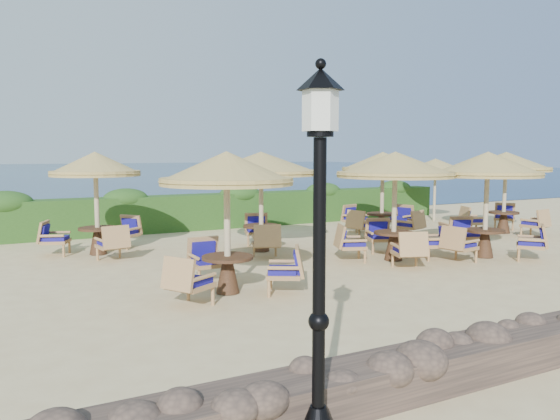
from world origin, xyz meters
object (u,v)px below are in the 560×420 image
object	(u,v)px
cafe_set_0	(227,196)
cafe_set_5	(382,180)
extra_parasol	(435,165)
cafe_set_4	(261,174)
cafe_set_3	(96,186)
cafe_set_6	(505,175)
lamp_post	(319,281)
cafe_set_2	(487,183)
cafe_set_1	(395,185)

from	to	relation	value
cafe_set_0	cafe_set_5	distance (m)	8.42
extra_parasol	cafe_set_0	world-z (taller)	cafe_set_0
cafe_set_4	cafe_set_5	world-z (taller)	same
cafe_set_3	cafe_set_6	size ratio (longest dim) A/B	0.96
extra_parasol	cafe_set_5	size ratio (longest dim) A/B	0.83
lamp_post	extra_parasol	distance (m)	17.41
cafe_set_2	cafe_set_1	bearing A→B (deg)	161.39
cafe_set_4	cafe_set_6	xyz separation A→B (m)	(8.46, -0.68, -0.14)
lamp_post	cafe_set_4	world-z (taller)	lamp_post
lamp_post	cafe_set_1	distance (m)	9.02
cafe_set_2	cafe_set_6	world-z (taller)	same
extra_parasol	cafe_set_2	size ratio (longest dim) A/B	0.87
cafe_set_1	cafe_set_5	bearing A→B (deg)	55.94
lamp_post	cafe_set_2	distance (m)	10.26
extra_parasol	cafe_set_0	size ratio (longest dim) A/B	0.87
cafe_set_4	cafe_set_5	size ratio (longest dim) A/B	1.07
lamp_post	cafe_set_4	size ratio (longest dim) A/B	1.07
cafe_set_0	cafe_set_2	world-z (taller)	same
lamp_post	cafe_set_2	size ratio (longest dim) A/B	1.20
cafe_set_3	cafe_set_0	bearing A→B (deg)	-73.87
extra_parasol	cafe_set_1	xyz separation A→B (m)	(-6.42, -5.44, -0.33)
lamp_post	extra_parasol	xyz separation A→B (m)	(12.60, 12.00, 0.62)
cafe_set_2	cafe_set_6	bearing A→B (deg)	34.97
cafe_set_0	cafe_set_3	size ratio (longest dim) A/B	1.01
lamp_post	cafe_set_4	bearing A→B (deg)	67.29
cafe_set_0	cafe_set_4	xyz separation A→B (m)	(2.45, 3.66, 0.23)
cafe_set_3	cafe_set_5	distance (m)	8.65
cafe_set_1	extra_parasol	bearing A→B (deg)	40.25
cafe_set_6	cafe_set_1	bearing A→B (deg)	-162.55
lamp_post	cafe_set_6	world-z (taller)	lamp_post
cafe_set_2	cafe_set_0	bearing A→B (deg)	-177.62
extra_parasol	cafe_set_0	distance (m)	12.96
cafe_set_5	cafe_set_0	bearing A→B (deg)	-147.69
cafe_set_6	cafe_set_0	bearing A→B (deg)	-164.71
cafe_set_0	cafe_set_4	size ratio (longest dim) A/B	0.90
lamp_post	cafe_set_0	size ratio (longest dim) A/B	1.19
cafe_set_4	cafe_set_5	xyz separation A→B (m)	(4.67, 0.84, -0.29)
cafe_set_1	cafe_set_5	size ratio (longest dim) A/B	0.99
cafe_set_1	cafe_set_5	world-z (taller)	same
extra_parasol	cafe_set_4	distance (m)	9.21
cafe_set_1	cafe_set_6	size ratio (longest dim) A/B	1.01
lamp_post	cafe_set_4	xyz separation A→B (m)	(3.84, 9.17, 0.51)
cafe_set_0	cafe_set_2	size ratio (longest dim) A/B	1.01
cafe_set_1	cafe_set_4	size ratio (longest dim) A/B	0.93
cafe_set_2	cafe_set_5	bearing A→B (deg)	89.28
cafe_set_2	cafe_set_5	world-z (taller)	same
cafe_set_1	lamp_post	bearing A→B (deg)	-133.27
lamp_post	cafe_set_5	bearing A→B (deg)	49.63
cafe_set_5	cafe_set_6	world-z (taller)	same
cafe_set_3	cafe_set_6	bearing A→B (deg)	-10.13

